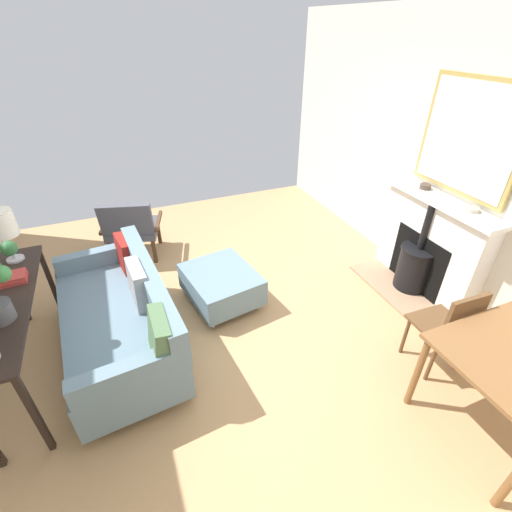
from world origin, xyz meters
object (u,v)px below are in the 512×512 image
at_px(fireplace, 426,251).
at_px(mantel_bowl_near, 425,186).
at_px(table_lamp_near_end, 1,225).
at_px(mantel_bowl_far, 472,209).
at_px(book_stack, 10,279).
at_px(armchair_accent, 131,226).
at_px(sofa, 122,319).
at_px(dining_chair_near_fireplace, 450,325).
at_px(console_table, 10,312).
at_px(ottoman, 221,284).

relative_size(fireplace, mantel_bowl_near, 11.46).
bearing_deg(table_lamp_near_end, mantel_bowl_far, 163.19).
height_order(table_lamp_near_end, book_stack, table_lamp_near_end).
xyz_separation_m(fireplace, armchair_accent, (2.89, -1.83, -0.02)).
distance_m(fireplace, armchair_accent, 3.42).
distance_m(mantel_bowl_near, table_lamp_near_end, 3.98).
bearing_deg(armchair_accent, sofa, 80.73).
xyz_separation_m(mantel_bowl_far, armchair_accent, (2.93, -2.15, -0.65)).
relative_size(armchair_accent, table_lamp_near_end, 1.75).
height_order(sofa, dining_chair_near_fireplace, dining_chair_near_fireplace).
distance_m(mantel_bowl_near, sofa, 3.27).
height_order(armchair_accent, console_table, armchair_accent).
bearing_deg(sofa, fireplace, 175.06).
bearing_deg(mantel_bowl_near, armchair_accent, -28.16).
bearing_deg(fireplace, mantel_bowl_far, 96.51).
bearing_deg(armchair_accent, mantel_bowl_near, 151.84).
bearing_deg(ottoman, mantel_bowl_near, 171.67).
height_order(mantel_bowl_far, table_lamp_near_end, table_lamp_near_end).
bearing_deg(sofa, mantel_bowl_near, 179.82).
bearing_deg(mantel_bowl_far, table_lamp_near_end, -16.81).
bearing_deg(book_stack, ottoman, -178.24).
bearing_deg(book_stack, fireplace, 172.30).
xyz_separation_m(table_lamp_near_end, book_stack, (-0.01, 0.34, -0.31)).
distance_m(fireplace, mantel_bowl_far, 0.71).
bearing_deg(mantel_bowl_far, book_stack, -12.13).
xyz_separation_m(sofa, book_stack, (0.75, -0.25, 0.47)).
relative_size(ottoman, console_table, 0.54).
xyz_separation_m(book_stack, dining_chair_near_fireplace, (-3.20, 1.50, -0.33)).
bearing_deg(dining_chair_near_fireplace, armchair_accent, -51.93).
height_order(sofa, console_table, sofa).
relative_size(ottoman, table_lamp_near_end, 1.87).
relative_size(sofa, table_lamp_near_end, 3.86).
xyz_separation_m(mantel_bowl_far, book_stack, (3.93, -0.84, -0.28)).
bearing_deg(sofa, table_lamp_near_end, -38.44).
height_order(mantel_bowl_far, armchair_accent, mantel_bowl_far).
bearing_deg(mantel_bowl_far, fireplace, -83.49).
xyz_separation_m(armchair_accent, console_table, (1.01, 1.56, 0.24)).
height_order(mantel_bowl_far, ottoman, mantel_bowl_far).
distance_m(mantel_bowl_near, book_stack, 3.95).
bearing_deg(table_lamp_near_end, armchair_accent, -136.50).
distance_m(sofa, armchair_accent, 1.58).
bearing_deg(table_lamp_near_end, book_stack, 91.14).
bearing_deg(dining_chair_near_fireplace, mantel_bowl_near, -120.51).
relative_size(ottoman, armchair_accent, 1.07).
height_order(armchair_accent, book_stack, book_stack).
bearing_deg(mantel_bowl_near, mantel_bowl_far, 90.00).
bearing_deg(armchair_accent, book_stack, 52.42).
distance_m(fireplace, ottoman, 2.23).
xyz_separation_m(sofa, dining_chair_near_fireplace, (-2.45, 1.25, 0.15)).
bearing_deg(sofa, console_table, 0.31).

